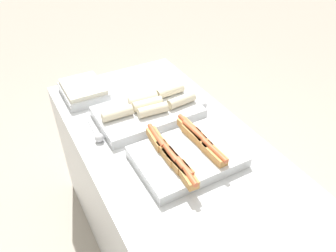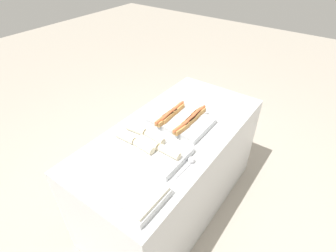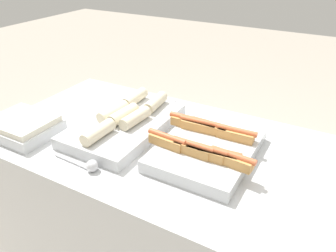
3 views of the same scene
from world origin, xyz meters
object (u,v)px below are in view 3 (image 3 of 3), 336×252
at_px(tray_hotdogs, 207,147).
at_px(serving_spoon_near, 89,165).
at_px(serving_spoon_far, 170,104).
at_px(tray_wraps, 125,122).
at_px(tray_side_front, 23,126).

bearing_deg(tray_hotdogs, serving_spoon_near, -138.66).
distance_m(serving_spoon_near, serving_spoon_far, 0.58).
relative_size(tray_hotdogs, tray_wraps, 0.85).
xyz_separation_m(tray_wraps, serving_spoon_far, (0.06, 0.28, -0.02)).
distance_m(tray_hotdogs, serving_spoon_near, 0.44).
bearing_deg(serving_spoon_far, tray_hotdogs, -42.28).
relative_size(tray_hotdogs, serving_spoon_near, 2.15).
relative_size(serving_spoon_near, serving_spoon_far, 0.92).
bearing_deg(tray_wraps, serving_spoon_far, 78.21).
height_order(tray_wraps, serving_spoon_far, tray_wraps).
xyz_separation_m(tray_hotdogs, serving_spoon_near, (-0.33, -0.29, -0.02)).
height_order(tray_wraps, tray_side_front, tray_wraps).
height_order(tray_side_front, serving_spoon_near, tray_side_front).
xyz_separation_m(tray_side_front, serving_spoon_far, (0.41, 0.52, -0.02)).
bearing_deg(serving_spoon_near, tray_side_front, 171.69).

